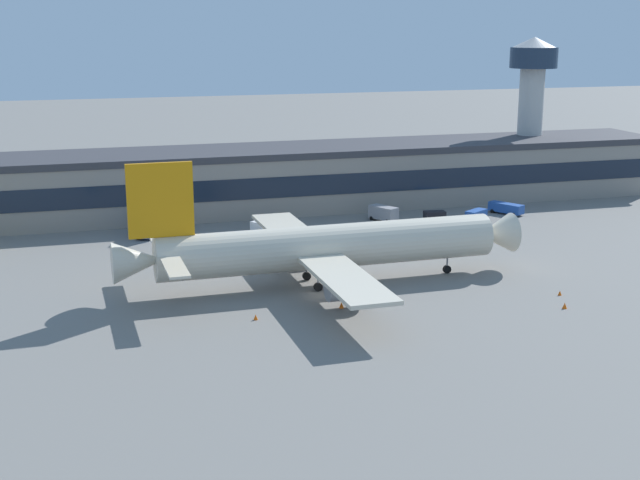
{
  "coord_description": "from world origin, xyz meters",
  "views": [
    {
      "loc": [
        -29.76,
        -100.72,
        33.68
      ],
      "look_at": [
        2.3,
        8.33,
        5.0
      ],
      "focal_mm": 49.0,
      "sensor_mm": 36.0,
      "label": 1
    }
  ],
  "objects_px": {
    "traffic_cone_0": "(256,317)",
    "traffic_cone_2": "(565,306)",
    "baggage_tug": "(434,216)",
    "traffic_cone_1": "(341,305)",
    "control_tower": "(531,96)",
    "crew_van": "(383,213)",
    "airliner": "(322,247)",
    "traffic_cone_3": "(560,293)",
    "pushback_tractor": "(266,224)",
    "follow_me_car": "(476,214)",
    "catering_truck": "(149,222)",
    "belt_loader": "(507,208)"
  },
  "relations": [
    {
      "from": "traffic_cone_0",
      "to": "traffic_cone_2",
      "type": "distance_m",
      "value": 37.14
    },
    {
      "from": "airliner",
      "to": "traffic_cone_0",
      "type": "bearing_deg",
      "value": -135.49
    },
    {
      "from": "pushback_tractor",
      "to": "traffic_cone_0",
      "type": "distance_m",
      "value": 44.31
    },
    {
      "from": "baggage_tug",
      "to": "control_tower",
      "type": "bearing_deg",
      "value": 35.81
    },
    {
      "from": "catering_truck",
      "to": "traffic_cone_2",
      "type": "bearing_deg",
      "value": -49.15
    },
    {
      "from": "follow_me_car",
      "to": "traffic_cone_3",
      "type": "relative_size",
      "value": 7.92
    },
    {
      "from": "airliner",
      "to": "catering_truck",
      "type": "relative_size",
      "value": 7.11
    },
    {
      "from": "catering_truck",
      "to": "traffic_cone_3",
      "type": "bearing_deg",
      "value": -44.93
    },
    {
      "from": "catering_truck",
      "to": "traffic_cone_1",
      "type": "xyz_separation_m",
      "value": [
        18.62,
        -43.55,
        -1.93
      ]
    },
    {
      "from": "traffic_cone_0",
      "to": "traffic_cone_3",
      "type": "relative_size",
      "value": 1.1
    },
    {
      "from": "crew_van",
      "to": "traffic_cone_1",
      "type": "height_order",
      "value": "crew_van"
    },
    {
      "from": "pushback_tractor",
      "to": "traffic_cone_1",
      "type": "distance_m",
      "value": 41.64
    },
    {
      "from": "control_tower",
      "to": "traffic_cone_3",
      "type": "relative_size",
      "value": 51.08
    },
    {
      "from": "follow_me_car",
      "to": "traffic_cone_2",
      "type": "distance_m",
      "value": 47.55
    },
    {
      "from": "airliner",
      "to": "belt_loader",
      "type": "height_order",
      "value": "airliner"
    },
    {
      "from": "baggage_tug",
      "to": "airliner",
      "type": "bearing_deg",
      "value": -134.17
    },
    {
      "from": "baggage_tug",
      "to": "traffic_cone_1",
      "type": "height_order",
      "value": "baggage_tug"
    },
    {
      "from": "traffic_cone_1",
      "to": "traffic_cone_3",
      "type": "relative_size",
      "value": 1.23
    },
    {
      "from": "control_tower",
      "to": "crew_van",
      "type": "height_order",
      "value": "control_tower"
    },
    {
      "from": "traffic_cone_0",
      "to": "traffic_cone_2",
      "type": "height_order",
      "value": "traffic_cone_2"
    },
    {
      "from": "follow_me_car",
      "to": "catering_truck",
      "type": "distance_m",
      "value": 55.61
    },
    {
      "from": "airliner",
      "to": "follow_me_car",
      "type": "relative_size",
      "value": 11.5
    },
    {
      "from": "control_tower",
      "to": "traffic_cone_0",
      "type": "relative_size",
      "value": 46.36
    },
    {
      "from": "airliner",
      "to": "belt_loader",
      "type": "xyz_separation_m",
      "value": [
        43.85,
        31.8,
        -3.93
      ]
    },
    {
      "from": "belt_loader",
      "to": "catering_truck",
      "type": "bearing_deg",
      "value": 178.31
    },
    {
      "from": "belt_loader",
      "to": "baggage_tug",
      "type": "bearing_deg",
      "value": -172.34
    },
    {
      "from": "airliner",
      "to": "pushback_tractor",
      "type": "relative_size",
      "value": 10.04
    },
    {
      "from": "crew_van",
      "to": "pushback_tractor",
      "type": "bearing_deg",
      "value": -176.52
    },
    {
      "from": "belt_loader",
      "to": "pushback_tractor",
      "type": "distance_m",
      "value": 44.09
    },
    {
      "from": "airliner",
      "to": "traffic_cone_0",
      "type": "xyz_separation_m",
      "value": [
        -11.34,
        -11.15,
        -4.75
      ]
    },
    {
      "from": "follow_me_car",
      "to": "traffic_cone_3",
      "type": "height_order",
      "value": "follow_me_car"
    },
    {
      "from": "control_tower",
      "to": "traffic_cone_0",
      "type": "height_order",
      "value": "control_tower"
    },
    {
      "from": "crew_van",
      "to": "catering_truck",
      "type": "xyz_separation_m",
      "value": [
        -39.87,
        0.64,
        0.83
      ]
    },
    {
      "from": "traffic_cone_2",
      "to": "pushback_tractor",
      "type": "bearing_deg",
      "value": 117.28
    },
    {
      "from": "follow_me_car",
      "to": "traffic_cone_0",
      "type": "distance_m",
      "value": 62.02
    },
    {
      "from": "crew_van",
      "to": "catering_truck",
      "type": "height_order",
      "value": "catering_truck"
    },
    {
      "from": "crew_van",
      "to": "traffic_cone_3",
      "type": "height_order",
      "value": "crew_van"
    },
    {
      "from": "control_tower",
      "to": "crew_van",
      "type": "xyz_separation_m",
      "value": [
        -37.93,
        -18.24,
        -17.65
      ]
    },
    {
      "from": "control_tower",
      "to": "baggage_tug",
      "type": "height_order",
      "value": "control_tower"
    },
    {
      "from": "belt_loader",
      "to": "traffic_cone_2",
      "type": "relative_size",
      "value": 9.05
    },
    {
      "from": "follow_me_car",
      "to": "traffic_cone_0",
      "type": "xyz_separation_m",
      "value": [
        -47.59,
        -39.77,
        -0.76
      ]
    },
    {
      "from": "catering_truck",
      "to": "baggage_tug",
      "type": "xyz_separation_m",
      "value": [
        48.06,
        -3.86,
        -1.21
      ]
    },
    {
      "from": "catering_truck",
      "to": "traffic_cone_0",
      "type": "bearing_deg",
      "value": -80.14
    },
    {
      "from": "control_tower",
      "to": "traffic_cone_2",
      "type": "relative_size",
      "value": 42.11
    },
    {
      "from": "traffic_cone_0",
      "to": "traffic_cone_2",
      "type": "relative_size",
      "value": 0.91
    },
    {
      "from": "catering_truck",
      "to": "traffic_cone_1",
      "type": "relative_size",
      "value": 10.44
    },
    {
      "from": "control_tower",
      "to": "traffic_cone_3",
      "type": "xyz_separation_m",
      "value": [
        -31.19,
        -64.1,
        -18.81
      ]
    },
    {
      "from": "pushback_tractor",
      "to": "airliner",
      "type": "bearing_deg",
      "value": -89.58
    },
    {
      "from": "control_tower",
      "to": "traffic_cone_2",
      "type": "distance_m",
      "value": 78.84
    },
    {
      "from": "pushback_tractor",
      "to": "traffic_cone_2",
      "type": "xyz_separation_m",
      "value": [
        25.47,
        -49.37,
        -0.69
      ]
    }
  ]
}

